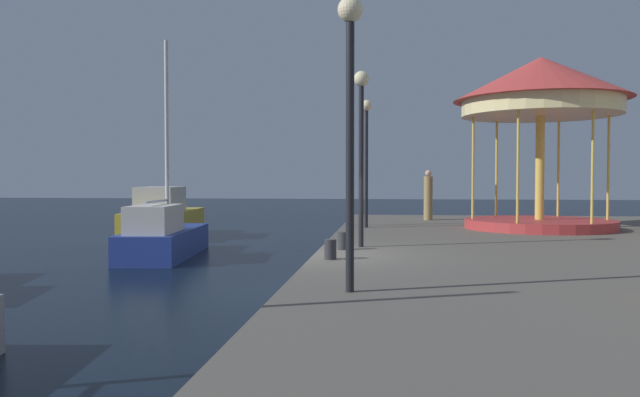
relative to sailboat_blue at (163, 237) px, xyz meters
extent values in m
plane|color=black|center=(5.29, -5.15, -0.63)|extent=(120.00, 120.00, 0.00)
cube|color=navy|center=(-0.03, 0.27, -0.21)|extent=(2.23, 5.41, 0.84)
cube|color=beige|center=(0.10, -0.92, 0.60)|extent=(1.42, 2.43, 0.80)
cylinder|color=silver|center=(-0.06, 0.56, 3.15)|extent=(0.12, 0.12, 5.89)
cylinder|color=silver|center=(0.06, -0.62, 1.10)|extent=(0.32, 2.36, 0.08)
cube|color=gold|center=(-2.32, 6.35, -0.09)|extent=(2.59, 5.78, 1.10)
cube|color=beige|center=(-2.27, 5.80, 0.95)|extent=(1.69, 2.59, 0.98)
cube|color=#4C6070|center=(-2.38, 7.03, 1.15)|extent=(1.28, 0.21, 0.44)
cylinder|color=#B23333|center=(11.68, 2.22, 0.32)|extent=(4.69, 4.69, 0.30)
cylinder|color=gold|center=(11.68, 2.22, 2.12)|extent=(0.28, 0.28, 3.30)
cylinder|color=#F2E099|center=(11.68, 2.22, 4.02)|extent=(4.94, 4.94, 0.50)
cone|color=#C63D38|center=(11.68, 2.22, 4.96)|extent=(5.49, 5.49, 1.38)
cylinder|color=gold|center=(13.77, 2.22, 2.12)|extent=(0.08, 0.08, 3.30)
cylinder|color=gold|center=(12.72, 4.04, 2.12)|extent=(0.08, 0.08, 3.30)
cylinder|color=gold|center=(10.63, 4.04, 2.12)|extent=(0.08, 0.08, 3.30)
cylinder|color=gold|center=(9.58, 2.22, 2.12)|extent=(0.08, 0.08, 3.30)
cylinder|color=gold|center=(10.63, 0.41, 2.12)|extent=(0.08, 0.08, 3.30)
cylinder|color=gold|center=(12.72, 0.41, 2.12)|extent=(0.08, 0.08, 3.30)
cylinder|color=black|center=(6.32, -9.51, 2.07)|extent=(0.12, 0.12, 3.80)
sphere|color=#F9E5B2|center=(6.32, -9.51, 4.14)|extent=(0.36, 0.36, 0.36)
cylinder|color=black|center=(6.22, -3.69, 2.05)|extent=(0.12, 0.12, 3.76)
sphere|color=#F9E5B2|center=(6.22, -3.69, 4.11)|extent=(0.36, 0.36, 0.36)
cylinder|color=black|center=(6.13, 2.12, 2.08)|extent=(0.12, 0.12, 3.82)
sphere|color=#F9E5B2|center=(6.13, 2.12, 4.17)|extent=(0.36, 0.36, 0.36)
cylinder|color=#2D2D33|center=(5.72, -6.00, 0.37)|extent=(0.24, 0.24, 0.40)
cylinder|color=#2D2D33|center=(5.84, -4.29, 0.37)|extent=(0.24, 0.24, 0.40)
cylinder|color=#937A4C|center=(8.40, 6.12, 1.02)|extent=(0.34, 0.34, 1.70)
sphere|color=tan|center=(8.40, 6.12, 1.98)|extent=(0.24, 0.24, 0.24)
camera|label=1|loc=(6.87, -18.25, 1.78)|focal=34.80mm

